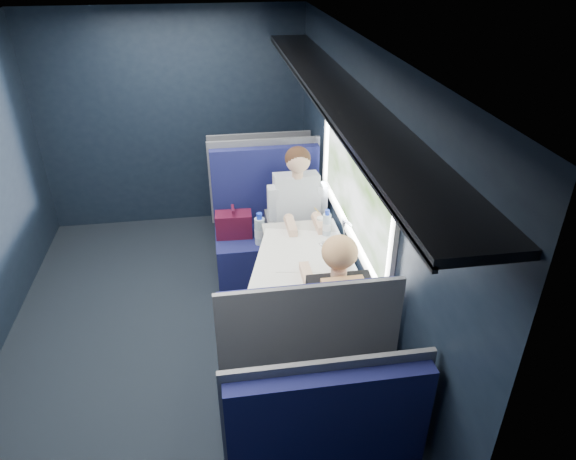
{
  "coord_description": "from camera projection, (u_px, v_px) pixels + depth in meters",
  "views": [
    {
      "loc": [
        0.4,
        -3.28,
        2.86
      ],
      "look_at": [
        0.9,
        0.0,
        0.95
      ],
      "focal_mm": 32.0,
      "sensor_mm": 36.0,
      "label": 1
    }
  ],
  "objects": [
    {
      "name": "man",
      "position": [
        298.0,
        212.0,
        4.57
      ],
      "size": [
        0.53,
        0.56,
        1.32
      ],
      "color": "black",
      "rests_on": "ground"
    },
    {
      "name": "table",
      "position": [
        305.0,
        261.0,
        3.99
      ],
      "size": [
        0.62,
        1.0,
        0.74
      ],
      "color": "#54565E",
      "rests_on": "ground"
    },
    {
      "name": "cup",
      "position": [
        321.0,
        222.0,
        4.28
      ],
      "size": [
        0.07,
        0.07,
        0.09
      ],
      "primitive_type": "cylinder",
      "color": "white",
      "rests_on": "table"
    },
    {
      "name": "papers",
      "position": [
        297.0,
        259.0,
        3.86
      ],
      "size": [
        0.81,
        1.0,
        0.01
      ],
      "primitive_type": "cube",
      "rotation": [
        0.0,
        0.0,
        -0.26
      ],
      "color": "white",
      "rests_on": "table"
    },
    {
      "name": "ground",
      "position": [
        179.0,
        339.0,
        4.19
      ],
      "size": [
        2.8,
        4.2,
        0.01
      ],
      "primitive_type": "cube",
      "color": "black"
    },
    {
      "name": "seat_bay_near",
      "position": [
        267.0,
        233.0,
        4.84
      ],
      "size": [
        1.04,
        0.62,
        1.26
      ],
      "color": "#0E0F3D",
      "rests_on": "ground"
    },
    {
      "name": "room_shell",
      "position": [
        160.0,
        172.0,
        3.46
      ],
      "size": [
        3.0,
        4.4,
        2.4
      ],
      "color": "black",
      "rests_on": "ground"
    },
    {
      "name": "woman",
      "position": [
        334.0,
        310.0,
        3.36
      ],
      "size": [
        0.53,
        0.56,
        1.32
      ],
      "color": "black",
      "rests_on": "ground"
    },
    {
      "name": "seat_bay_far",
      "position": [
        301.0,
        368.0,
        3.35
      ],
      "size": [
        1.04,
        0.62,
        1.26
      ],
      "color": "#0E0F3D",
      "rests_on": "ground"
    },
    {
      "name": "bottle_small",
      "position": [
        327.0,
        224.0,
        4.13
      ],
      "size": [
        0.07,
        0.07,
        0.23
      ],
      "color": "silver",
      "rests_on": "table"
    },
    {
      "name": "laptop",
      "position": [
        346.0,
        242.0,
        3.97
      ],
      "size": [
        0.31,
        0.35,
        0.22
      ],
      "color": "silver",
      "rests_on": "table"
    },
    {
      "name": "seat_row_front",
      "position": [
        259.0,
        192.0,
        5.64
      ],
      "size": [
        1.04,
        0.51,
        1.16
      ],
      "color": "#0E0F3D",
      "rests_on": "ground"
    }
  ]
}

